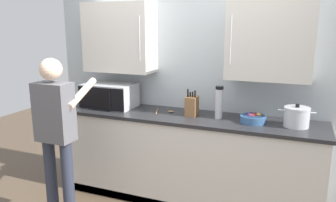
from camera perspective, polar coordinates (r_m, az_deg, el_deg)
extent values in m
cube|color=#B2BCC1|center=(3.69, 4.48, 6.34)|extent=(3.35, 0.10, 2.90)
cube|color=beige|center=(3.80, -8.35, 10.75)|extent=(0.79, 0.32, 0.76)
cylinder|color=#B7BABF|center=(3.49, -4.94, 10.66)|extent=(0.01, 0.01, 0.46)
cube|color=beige|center=(3.31, 17.14, 10.03)|extent=(0.79, 0.32, 0.76)
cylinder|color=#B7BABF|center=(3.18, 10.74, 10.28)|extent=(0.01, 0.01, 0.46)
cube|color=beige|center=(3.62, 2.54, -10.01)|extent=(2.80, 0.57, 0.92)
cube|color=#232326|center=(3.47, 2.61, -2.73)|extent=(2.84, 0.61, 0.03)
cube|color=#B7BABF|center=(3.85, -9.95, 0.98)|extent=(0.57, 0.38, 0.27)
cube|color=beige|center=(3.88, -11.03, 1.04)|extent=(0.37, 0.32, 0.21)
cube|color=black|center=(3.58, -8.77, 0.14)|extent=(0.16, 0.01, 0.25)
cube|color=black|center=(3.73, -12.58, 0.49)|extent=(0.41, 0.04, 0.25)
cylinder|color=#335684|center=(3.30, 14.43, -3.02)|extent=(0.25, 0.25, 0.07)
cylinder|color=#192B42|center=(3.29, 14.45, -2.77)|extent=(0.20, 0.20, 0.04)
sphere|color=#511E5B|center=(3.31, 14.54, -2.43)|extent=(0.04, 0.04, 0.04)
sphere|color=red|center=(3.28, 14.35, -2.49)|extent=(0.05, 0.05, 0.05)
sphere|color=orange|center=(3.32, 15.35, -2.40)|extent=(0.05, 0.05, 0.05)
sphere|color=red|center=(3.29, 14.50, -2.46)|extent=(0.05, 0.05, 0.05)
sphere|color=#511E5B|center=(3.28, 13.87, -2.46)|extent=(0.05, 0.05, 0.05)
cylinder|color=#B7BABF|center=(3.35, 8.78, -0.49)|extent=(0.08, 0.08, 0.30)
cylinder|color=black|center=(3.31, 8.88, 2.28)|extent=(0.08, 0.08, 0.03)
cylinder|color=brown|center=(3.58, -1.93, -1.79)|extent=(0.09, 0.23, 0.01)
ellipsoid|color=brown|center=(3.57, 0.49, -1.81)|extent=(0.07, 0.06, 0.02)
cylinder|color=#B7BABF|center=(3.28, 21.25, -2.71)|extent=(0.23, 0.23, 0.17)
cylinder|color=#B7BABF|center=(3.25, 21.38, -1.15)|extent=(0.23, 0.23, 0.02)
cylinder|color=black|center=(3.25, 21.42, -0.76)|extent=(0.04, 0.04, 0.03)
cylinder|color=#B7BABF|center=(3.26, 18.91, -1.51)|extent=(0.05, 0.02, 0.02)
cylinder|color=#B7BABF|center=(3.27, 23.77, -1.91)|extent=(0.05, 0.02, 0.02)
cube|color=brown|center=(3.43, 4.14, -0.88)|extent=(0.11, 0.15, 0.20)
cylinder|color=black|center=(3.39, 3.44, 1.40)|extent=(0.02, 0.02, 0.08)
cylinder|color=black|center=(3.39, 3.85, 1.13)|extent=(0.02, 0.02, 0.05)
cylinder|color=black|center=(3.38, 4.27, 1.14)|extent=(0.02, 0.02, 0.06)
cylinder|color=black|center=(3.37, 4.68, 1.23)|extent=(0.02, 0.02, 0.07)
cylinder|color=#282D3D|center=(3.48, -19.47, -12.63)|extent=(0.11, 0.11, 0.83)
cylinder|color=#282D3D|center=(3.36, -16.81, -13.37)|extent=(0.11, 0.11, 0.83)
cube|color=#56565B|center=(3.19, -19.02, -1.81)|extent=(0.34, 0.20, 0.54)
sphere|color=beige|center=(3.11, -19.54, 5.17)|extent=(0.20, 0.20, 0.20)
cylinder|color=beige|center=(3.29, -14.59, 1.35)|extent=(0.17, 0.57, 0.22)
cylinder|color=#56565B|center=(3.33, -21.58, -2.29)|extent=(0.07, 0.07, 0.46)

